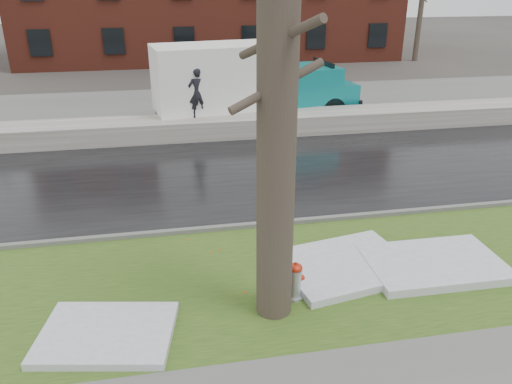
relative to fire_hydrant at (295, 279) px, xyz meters
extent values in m
plane|color=#47423D|center=(-0.37, 2.01, -0.46)|extent=(120.00, 120.00, 0.00)
cube|color=#2C4918|center=(-0.37, 0.76, -0.44)|extent=(60.00, 4.50, 0.04)
cube|color=black|center=(-0.37, 6.51, -0.45)|extent=(60.00, 7.00, 0.03)
cube|color=slate|center=(-0.37, 15.01, -0.45)|extent=(60.00, 9.00, 0.03)
cube|color=slate|center=(-0.37, 3.01, -0.39)|extent=(60.00, 0.15, 0.14)
cube|color=beige|center=(-0.37, 10.71, -0.09)|extent=(60.00, 1.60, 0.75)
cylinder|color=brown|center=(-6.37, 28.01, 2.79)|extent=(0.36, 0.36, 6.50)
cylinder|color=brown|center=(-6.37, 28.01, 3.14)|extent=(1.40, 0.61, 0.63)
cylinder|color=brown|center=(15.63, 26.01, 2.79)|extent=(0.36, 0.36, 6.50)
cylinder|color=brown|center=(15.63, 26.01, 3.14)|extent=(1.40, 0.61, 0.63)
cylinder|color=#A6A8AE|center=(0.00, 0.00, -0.08)|extent=(0.29, 0.29, 0.68)
ellipsoid|color=#B5220E|center=(0.00, 0.00, 0.26)|extent=(0.34, 0.34, 0.16)
cylinder|color=#B5220E|center=(0.00, 0.00, 0.34)|extent=(0.06, 0.06, 0.05)
cylinder|color=#B5220E|center=(-0.13, -0.05, -0.01)|extent=(0.13, 0.13, 0.11)
cylinder|color=#B5220E|center=(0.13, 0.05, -0.01)|extent=(0.13, 0.13, 0.11)
cylinder|color=#A6A8AE|center=(-0.05, 0.13, -0.01)|extent=(0.16, 0.14, 0.14)
cylinder|color=brown|center=(-0.46, -0.26, 3.56)|extent=(0.65, 0.65, 7.96)
cylinder|color=brown|center=(-0.46, -0.26, 4.36)|extent=(0.92, 1.86, 0.83)
cylinder|color=brown|center=(-0.46, -0.26, 3.67)|extent=(1.61, 0.66, 0.71)
cube|color=black|center=(1.24, 12.23, 0.15)|extent=(7.51, 2.02, 0.21)
cube|color=white|center=(0.04, 12.05, 1.50)|extent=(5.32, 3.04, 2.52)
cube|color=#0D787C|center=(3.87, 12.62, 0.94)|extent=(2.45, 2.53, 1.58)
cube|color=#0D787C|center=(5.20, 12.81, 0.56)|extent=(1.41, 2.19, 0.84)
cube|color=black|center=(4.51, 12.71, 1.50)|extent=(0.35, 1.85, 0.84)
cube|color=black|center=(-3.00, 11.60, -0.16)|extent=(1.74, 1.34, 0.63)
cylinder|color=black|center=(4.70, 11.75, 0.05)|extent=(1.05, 0.43, 1.03)
cylinder|color=black|center=(4.42, 13.69, 0.05)|extent=(1.05, 0.43, 1.03)
cylinder|color=black|center=(0.46, 11.12, 0.05)|extent=(1.05, 0.43, 1.03)
cylinder|color=black|center=(0.18, 13.06, 0.05)|extent=(1.05, 0.43, 1.03)
cylinder|color=black|center=(-1.01, 10.90, 0.05)|extent=(1.05, 0.43, 1.03)
cylinder|color=black|center=(-1.30, 12.84, 0.05)|extent=(1.05, 0.43, 1.03)
imported|color=black|center=(-0.95, 10.80, 1.19)|extent=(0.78, 0.66, 1.81)
cube|color=silver|center=(1.31, 0.81, -0.34)|extent=(2.92, 2.44, 0.16)
cube|color=silver|center=(-3.40, -0.49, -0.35)|extent=(2.46, 1.97, 0.14)
cube|color=silver|center=(3.13, 0.51, -0.33)|extent=(2.82, 1.84, 0.18)
camera|label=1|loc=(-2.16, -7.58, 5.22)|focal=35.00mm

